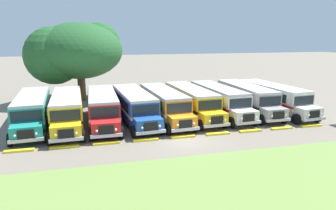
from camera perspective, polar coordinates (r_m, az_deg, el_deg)
The scene contains 21 objects.
ground_plane at distance 23.65m, azimuth 3.15°, elevation -6.53°, with size 220.00×220.00×0.00m, color slate.
foreground_grass_strip at distance 17.03m, azimuth 11.29°, elevation -14.90°, with size 80.00×8.88×0.01m, color olive.
parked_bus_slot_0 at distance 29.06m, azimuth -24.45°, elevation -0.74°, with size 3.39×10.95×2.82m.
parked_bus_slot_1 at distance 28.14m, azimuth -18.71°, elevation -0.68°, with size 3.10×10.89×2.82m.
parked_bus_slot_2 at distance 28.24m, azimuth -12.37°, elevation -0.23°, with size 2.69×10.84×2.82m.
parked_bus_slot_3 at distance 28.46m, azimuth -6.47°, elevation 0.09°, with size 3.43×10.95×2.82m.
parked_bus_slot_4 at distance 28.99m, azimuth -0.80°, elevation 0.41°, with size 3.32×10.94×2.82m.
parked_bus_slot_5 at distance 30.19m, azimuth 4.50°, elevation 0.88°, with size 3.20×10.91×2.82m.
parked_bus_slot_6 at distance 31.30m, azimuth 9.65°, elevation 1.17°, with size 3.13×10.90×2.82m.
parked_bus_slot_7 at distance 32.84m, azimuth 14.80°, elevation 1.47°, with size 2.70×10.84×2.82m.
parked_bus_slot_8 at distance 33.89m, azimuth 19.53°, elevation 1.50°, with size 3.40×10.95×2.82m.
curb_wheelstop_0 at distance 23.58m, azimuth -26.55°, elevation -7.81°, with size 2.00×0.36×0.15m, color yellow.
curb_wheelstop_1 at distance 23.10m, azimuth -19.20°, elevation -7.56°, with size 2.00×0.36×0.15m, color yellow.
curb_wheelstop_2 at distance 23.01m, azimuth -11.69°, elevation -7.16°, with size 2.00×0.36×0.15m, color yellow.
curb_wheelstop_3 at distance 23.30m, azimuth -4.25°, elevation -6.66°, with size 2.00×0.36×0.15m, color yellow.
curb_wheelstop_4 at distance 23.97m, azimuth 2.87°, elevation -6.06°, with size 2.00×0.36×0.15m, color yellow.
curb_wheelstop_5 at distance 24.99m, azimuth 9.49°, elevation -5.43°, with size 2.00×0.36×0.15m, color yellow.
curb_wheelstop_6 at distance 26.31m, azimuth 15.51°, elevation -4.79°, with size 2.00×0.36×0.15m, color yellow.
curb_wheelstop_7 at distance 27.90m, azimuth 20.89°, elevation -4.17°, with size 2.00×0.36×0.15m, color yellow.
curb_wheelstop_8 at distance 29.70m, azimuth 25.65°, elevation -3.59°, with size 2.00×0.36×0.15m, color yellow.
broad_shade_tree at distance 39.13m, azimuth -17.10°, elevation 9.89°, with size 11.54×11.24×9.63m.
Camera 1 is at (-6.79, -21.24, 7.91)m, focal length 31.91 mm.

